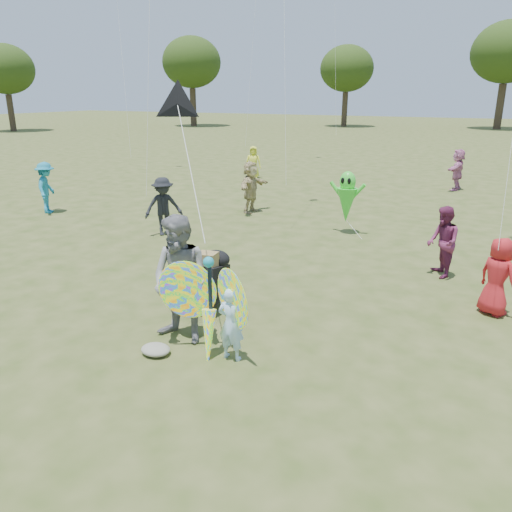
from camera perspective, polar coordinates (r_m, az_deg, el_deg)
The scene contains 15 objects.
ground at distance 7.68m, azimuth -3.73°, elevation -11.20°, with size 160.00×160.00×0.00m, color #51592B.
child_girl at distance 7.32m, azimuth -2.86°, elevation -7.76°, with size 0.41×0.27×1.13m, color #B0DCFA.
adult_man at distance 7.75m, azimuth -8.59°, elevation -2.77°, with size 0.99×0.77×2.04m, color gray.
grey_bag at distance 7.80m, azimuth -11.40°, elevation -10.44°, with size 0.46×0.38×0.15m, color gray.
crowd_a at distance 9.69m, azimuth 25.88°, elevation -2.13°, with size 0.69×0.45×1.40m, color #B41C22.
crowd_b at distance 13.92m, azimuth -10.53°, elevation 5.59°, with size 1.03×0.59×1.60m, color black.
crowd_d at distance 16.36m, azimuth -0.59°, elevation 7.89°, with size 1.55×0.49×1.68m, color tan.
crowd_e at distance 11.23m, azimuth 20.57°, elevation 1.50°, with size 0.74×0.58×1.52m, color #6E244A.
crowd_g at distance 23.22m, azimuth -0.31°, elevation 10.68°, with size 0.71×0.46×1.45m, color yellow.
crowd_i at distance 17.67m, azimuth -22.81°, elevation 7.21°, with size 1.06×0.61×1.65m, color teal.
crowd_j at distance 21.82m, azimuth 22.04°, elevation 9.13°, with size 1.52×0.48×1.64m, color #C16E9E.
jogging_stroller at distance 9.02m, azimuth -5.20°, elevation -2.34°, with size 0.56×1.08×1.09m.
butterfly_kite at distance 7.37m, azimuth -5.37°, elevation -5.85°, with size 1.74×0.75×1.74m.
delta_kite_rig at distance 8.79m, azimuth -8.95°, elevation 16.68°, with size 1.68×1.53×2.35m.
alien_kite at distance 14.03m, azimuth 10.33°, elevation 6.41°, with size 1.12×0.69×1.74m.
Camera 1 is at (3.41, -5.76, 3.77)m, focal length 35.00 mm.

